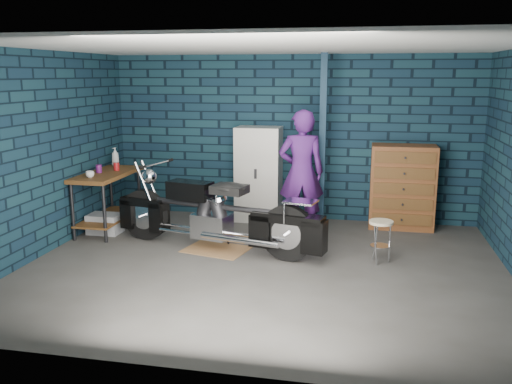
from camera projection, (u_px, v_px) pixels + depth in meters
The scene contains 15 objects.
ground at pixel (263, 267), 6.83m from camera, with size 6.00×6.00×0.00m, color #494744.
room_walls at pixel (272, 113), 6.95m from camera, with size 6.02×5.01×2.71m.
support_post at pixel (322, 143), 8.30m from camera, with size 0.10×0.10×2.70m, color #13293C.
workbench at pixel (108, 201), 8.39m from camera, with size 0.60×1.40×0.91m, color brown.
drip_mat at pixel (217, 249), 7.52m from camera, with size 0.85×0.63×0.01m, color brown.
motorcycle at pixel (216, 209), 7.40m from camera, with size 2.65×0.72×1.17m, color black, non-canonical shape.
person at pixel (301, 172), 8.14m from camera, with size 0.69×0.45×1.88m, color #4F1E70.
storage_bin at pixel (105, 224), 8.28m from camera, with size 0.48×0.34×0.30m, color gray.
locker at pixel (259, 174), 8.90m from camera, with size 0.72×0.52×1.55m, color beige.
tool_chest at pixel (402, 187), 8.48m from camera, with size 0.98×0.55×1.31m, color brown.
shop_stool at pixel (380, 242), 6.95m from camera, with size 0.31×0.31×0.56m, color #BFB190, non-canonical shape.
cup_a at pixel (90, 174), 7.88m from camera, with size 0.12×0.12×0.10m, color #BFB190.
mug_purple at pixel (99, 169), 8.27m from camera, with size 0.09×0.09×0.12m, color #5B175F.
mug_red at pixel (116, 167), 8.46m from camera, with size 0.09×0.09×0.12m, color #A51618.
bottle at pixel (115, 157), 8.82m from camera, with size 0.12×0.12×0.31m, color gray.
Camera 1 is at (1.19, -6.36, 2.39)m, focal length 38.00 mm.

